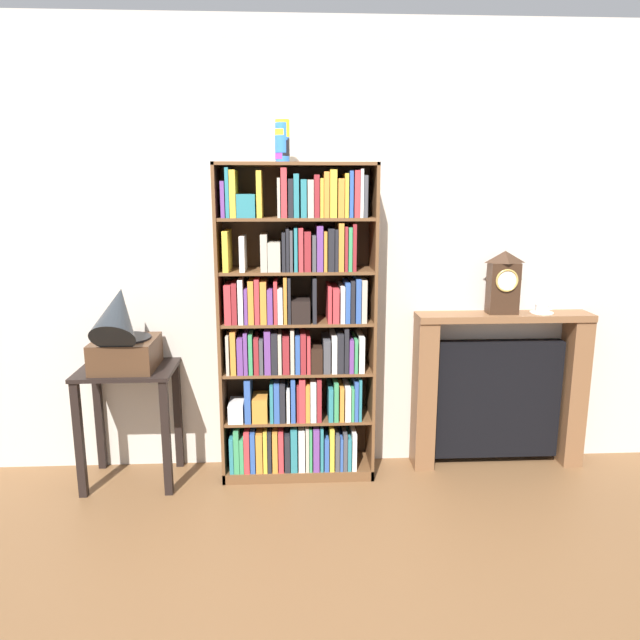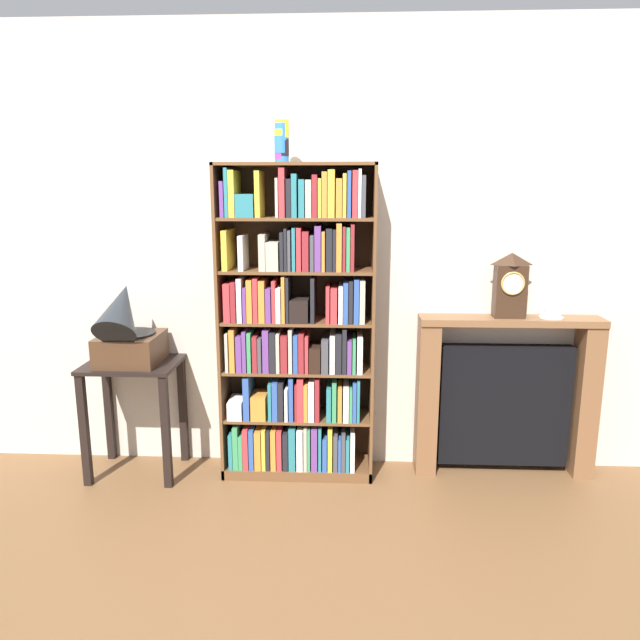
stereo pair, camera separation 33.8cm
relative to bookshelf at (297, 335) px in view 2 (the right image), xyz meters
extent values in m
cube|color=brown|center=(0.00, -0.08, -0.88)|extent=(7.74, 6.40, 0.02)
cube|color=beige|center=(0.14, 0.20, 0.45)|extent=(4.74, 0.08, 2.64)
cube|color=brown|center=(-0.44, 0.01, 0.05)|extent=(0.02, 0.31, 1.84)
cube|color=brown|center=(0.44, 0.01, 0.05)|extent=(0.02, 0.31, 1.84)
cube|color=#4C311C|center=(0.00, 0.16, 0.05)|extent=(0.89, 0.01, 1.84)
cube|color=brown|center=(0.00, 0.01, 0.96)|extent=(0.89, 0.31, 0.02)
cube|color=brown|center=(0.00, 0.01, -0.84)|extent=(0.89, 0.31, 0.06)
cube|color=teal|center=(-0.39, -0.02, -0.70)|extent=(0.02, 0.22, 0.22)
cube|color=#388E56|center=(-0.36, -0.02, -0.67)|extent=(0.03, 0.22, 0.26)
cube|color=#388E56|center=(-0.33, 0.00, -0.70)|extent=(0.02, 0.26, 0.21)
cube|color=#C63338|center=(-0.30, -0.03, -0.68)|extent=(0.03, 0.21, 0.25)
cube|color=#2D519E|center=(-0.27, -0.03, -0.68)|extent=(0.03, 0.20, 0.25)
cube|color=orange|center=(-0.23, -0.01, -0.69)|extent=(0.04, 0.25, 0.24)
cube|color=gold|center=(-0.19, -0.02, -0.68)|extent=(0.02, 0.24, 0.25)
cube|color=black|center=(-0.17, -0.03, -0.68)|extent=(0.02, 0.21, 0.25)
cube|color=orange|center=(-0.14, -0.03, -0.68)|extent=(0.03, 0.20, 0.25)
cube|color=#C63338|center=(-0.10, -0.01, -0.68)|extent=(0.03, 0.24, 0.25)
cube|color=black|center=(-0.06, -0.02, -0.69)|extent=(0.03, 0.22, 0.23)
cube|color=teal|center=(-0.02, -0.03, -0.67)|extent=(0.04, 0.21, 0.26)
cube|color=white|center=(0.02, -0.02, -0.68)|extent=(0.04, 0.23, 0.25)
cube|color=#B2A893|center=(0.05, -0.02, -0.67)|extent=(0.02, 0.22, 0.26)
cube|color=#388E56|center=(0.07, -0.02, -0.68)|extent=(0.02, 0.23, 0.26)
cube|color=#663884|center=(0.11, -0.03, -0.67)|extent=(0.04, 0.21, 0.26)
cube|color=teal|center=(0.14, -0.02, -0.67)|extent=(0.02, 0.22, 0.26)
cube|color=#2D519E|center=(0.17, -0.02, -0.71)|extent=(0.03, 0.23, 0.20)
cube|color=gold|center=(0.20, -0.02, -0.67)|extent=(0.03, 0.22, 0.26)
cube|color=#424247|center=(0.23, -0.01, -0.69)|extent=(0.03, 0.25, 0.22)
cube|color=#2D519E|center=(0.26, -0.01, -0.70)|extent=(0.02, 0.25, 0.20)
cube|color=#424247|center=(0.28, 0.00, -0.69)|extent=(0.02, 0.26, 0.23)
cube|color=teal|center=(0.30, -0.01, -0.70)|extent=(0.02, 0.25, 0.20)
cube|color=white|center=(0.33, -0.01, -0.69)|extent=(0.03, 0.25, 0.23)
cube|color=brown|center=(0.00, 0.01, -0.50)|extent=(0.86, 0.29, 0.02)
cube|color=white|center=(-0.36, -0.04, -0.44)|extent=(0.09, 0.19, 0.11)
cube|color=#2D519E|center=(-0.29, 0.00, -0.36)|extent=(0.04, 0.26, 0.26)
cube|color=orange|center=(-0.22, -0.04, -0.42)|extent=(0.09, 0.18, 0.14)
cube|color=teal|center=(-0.15, -0.02, -0.38)|extent=(0.02, 0.22, 0.22)
cube|color=#2D519E|center=(-0.12, -0.02, -0.38)|extent=(0.03, 0.23, 0.23)
cube|color=black|center=(-0.09, -0.01, -0.38)|extent=(0.03, 0.26, 0.23)
cube|color=white|center=(-0.06, -0.01, -0.40)|extent=(0.02, 0.25, 0.19)
cube|color=#2D519E|center=(-0.03, -0.03, -0.36)|extent=(0.03, 0.22, 0.26)
cube|color=maroon|center=(0.00, -0.03, -0.38)|extent=(0.02, 0.20, 0.22)
cube|color=#C63338|center=(0.03, -0.02, -0.37)|extent=(0.04, 0.22, 0.26)
cube|color=orange|center=(0.06, -0.02, -0.38)|extent=(0.02, 0.22, 0.22)
cube|color=white|center=(0.09, -0.01, -0.37)|extent=(0.03, 0.26, 0.24)
cube|color=maroon|center=(0.12, -0.01, -0.37)|extent=(0.03, 0.24, 0.26)
cube|color=teal|center=(0.19, -0.02, -0.39)|extent=(0.03, 0.22, 0.20)
cube|color=#388E56|center=(0.22, -0.03, -0.38)|extent=(0.03, 0.21, 0.23)
cube|color=orange|center=(0.26, -0.03, -0.39)|extent=(0.02, 0.20, 0.20)
cube|color=white|center=(0.29, -0.02, -0.39)|extent=(0.03, 0.24, 0.20)
cube|color=#388E56|center=(0.32, -0.03, -0.39)|extent=(0.02, 0.21, 0.20)
cube|color=#2D519E|center=(0.34, -0.02, -0.38)|extent=(0.02, 0.23, 0.24)
cube|color=teal|center=(0.36, 0.00, -0.37)|extent=(0.02, 0.26, 0.25)
cube|color=brown|center=(0.00, 0.01, -0.21)|extent=(0.86, 0.29, 0.02)
cube|color=#B2A893|center=(-0.39, -0.02, -0.09)|extent=(0.02, 0.24, 0.23)
cube|color=orange|center=(-0.36, -0.01, -0.08)|extent=(0.03, 0.24, 0.25)
cube|color=#663884|center=(-0.32, -0.03, -0.09)|extent=(0.03, 0.21, 0.21)
cube|color=#663884|center=(-0.29, -0.02, -0.08)|extent=(0.02, 0.24, 0.24)
cube|color=#388E56|center=(-0.26, 0.00, -0.09)|extent=(0.02, 0.26, 0.23)
cube|color=maroon|center=(-0.23, -0.01, -0.10)|extent=(0.03, 0.24, 0.21)
cube|color=#424247|center=(-0.20, -0.01, -0.10)|extent=(0.02, 0.25, 0.20)
cube|color=#663884|center=(-0.17, -0.01, -0.08)|extent=(0.04, 0.24, 0.25)
cube|color=black|center=(-0.13, -0.01, -0.08)|extent=(0.04, 0.24, 0.23)
cube|color=#B2A893|center=(-0.10, -0.01, -0.09)|extent=(0.02, 0.24, 0.23)
cube|color=maroon|center=(-0.06, 0.00, -0.09)|extent=(0.04, 0.26, 0.22)
cube|color=#B2A893|center=(-0.03, -0.02, -0.07)|extent=(0.02, 0.22, 0.25)
cube|color=#2D519E|center=(0.00, -0.01, -0.09)|extent=(0.03, 0.25, 0.22)
cube|color=maroon|center=(0.03, -0.02, -0.09)|extent=(0.03, 0.23, 0.23)
cube|color=#C63338|center=(0.06, -0.03, -0.09)|extent=(0.02, 0.21, 0.21)
cube|color=black|center=(0.11, -0.04, -0.13)|extent=(0.06, 0.19, 0.15)
cube|color=#424247|center=(0.17, -0.01, -0.10)|extent=(0.04, 0.25, 0.19)
cube|color=white|center=(0.21, -0.02, -0.09)|extent=(0.03, 0.23, 0.22)
cube|color=black|center=(0.25, -0.01, -0.09)|extent=(0.04, 0.24, 0.23)
cube|color=black|center=(0.28, -0.01, -0.07)|extent=(0.02, 0.25, 0.26)
cube|color=#663884|center=(0.31, -0.01, -0.10)|extent=(0.02, 0.25, 0.19)
cube|color=#388E56|center=(0.33, -0.02, -0.10)|extent=(0.02, 0.23, 0.20)
cube|color=white|center=(0.37, -0.01, -0.10)|extent=(0.03, 0.25, 0.21)
cube|color=brown|center=(0.00, 0.01, 0.08)|extent=(0.86, 0.29, 0.02)
cube|color=#C63338|center=(-0.38, -0.02, 0.20)|extent=(0.04, 0.22, 0.22)
cube|color=maroon|center=(-0.35, -0.03, 0.21)|extent=(0.03, 0.20, 0.23)
cube|color=white|center=(-0.31, -0.01, 0.22)|extent=(0.03, 0.25, 0.25)
cube|color=#663884|center=(-0.28, -0.01, 0.19)|extent=(0.02, 0.25, 0.20)
cube|color=orange|center=(-0.25, -0.01, 0.21)|extent=(0.03, 0.24, 0.24)
cube|color=#C63338|center=(-0.22, -0.02, 0.22)|extent=(0.03, 0.23, 0.25)
cube|color=orange|center=(-0.19, -0.02, 0.21)|extent=(0.03, 0.23, 0.24)
cube|color=#663884|center=(-0.15, -0.01, 0.19)|extent=(0.03, 0.24, 0.20)
cube|color=#C63338|center=(-0.12, -0.01, 0.21)|extent=(0.02, 0.25, 0.24)
cube|color=white|center=(-0.09, -0.02, 0.19)|extent=(0.03, 0.22, 0.20)
cube|color=orange|center=(-0.06, -0.01, 0.22)|extent=(0.02, 0.25, 0.26)
cube|color=black|center=(-0.04, -0.02, 0.22)|extent=(0.02, 0.24, 0.26)
cube|color=black|center=(0.02, -0.04, 0.16)|extent=(0.10, 0.19, 0.13)
cube|color=black|center=(0.10, -0.01, 0.22)|extent=(0.02, 0.25, 0.26)
cube|color=#C63338|center=(0.18, -0.01, 0.20)|extent=(0.02, 0.25, 0.21)
cube|color=#C63338|center=(0.22, 0.00, 0.19)|extent=(0.04, 0.26, 0.20)
cube|color=white|center=(0.26, -0.02, 0.20)|extent=(0.02, 0.23, 0.21)
cube|color=#2D519E|center=(0.28, -0.03, 0.21)|extent=(0.03, 0.21, 0.23)
cube|color=black|center=(0.31, -0.03, 0.21)|extent=(0.02, 0.20, 0.24)
cube|color=#2D519E|center=(0.34, -0.01, 0.22)|extent=(0.03, 0.26, 0.25)
cube|color=#B2A893|center=(0.38, -0.01, 0.21)|extent=(0.03, 0.24, 0.24)
cube|color=brown|center=(0.00, 0.01, 0.38)|extent=(0.86, 0.29, 0.02)
cube|color=gold|center=(-0.39, 0.00, 0.50)|extent=(0.03, 0.26, 0.22)
cube|color=white|center=(-0.30, -0.03, 0.48)|extent=(0.03, 0.21, 0.19)
cube|color=#B2A893|center=(-0.18, -0.01, 0.49)|extent=(0.04, 0.25, 0.20)
cube|color=#B2A893|center=(-0.12, -0.03, 0.47)|extent=(0.07, 0.21, 0.16)
cube|color=black|center=(-0.07, -0.03, 0.49)|extent=(0.02, 0.21, 0.21)
cube|color=black|center=(-0.05, -0.01, 0.50)|extent=(0.02, 0.25, 0.23)
cube|color=#424247|center=(-0.03, -0.02, 0.50)|extent=(0.02, 0.24, 0.22)
cube|color=teal|center=(0.00, -0.03, 0.50)|extent=(0.02, 0.20, 0.24)
cube|color=#C63338|center=(0.02, -0.01, 0.50)|extent=(0.03, 0.24, 0.24)
cube|color=maroon|center=(0.06, -0.02, 0.49)|extent=(0.04, 0.22, 0.22)
cube|color=#424247|center=(0.10, -0.01, 0.48)|extent=(0.02, 0.24, 0.20)
cube|color=#663884|center=(0.13, -0.01, 0.51)|extent=(0.03, 0.25, 0.25)
cube|color=orange|center=(0.16, -0.01, 0.50)|extent=(0.02, 0.26, 0.22)
cube|color=black|center=(0.19, -0.03, 0.50)|extent=(0.03, 0.21, 0.23)
cube|color=black|center=(0.22, -0.03, 0.50)|extent=(0.02, 0.21, 0.23)
cube|color=orange|center=(0.25, -0.01, 0.52)|extent=(0.03, 0.26, 0.26)
cube|color=maroon|center=(0.27, -0.01, 0.51)|extent=(0.02, 0.25, 0.25)
cube|color=#388E56|center=(0.30, -0.01, 0.51)|extent=(0.02, 0.25, 0.24)
cube|color=maroon|center=(0.32, -0.03, 0.51)|extent=(0.02, 0.21, 0.26)
cube|color=brown|center=(0.00, 0.01, 0.67)|extent=(0.86, 0.29, 0.02)
cube|color=#663884|center=(-0.39, -0.03, 0.78)|extent=(0.02, 0.20, 0.19)
cube|color=teal|center=(-0.37, -0.03, 0.81)|extent=(0.02, 0.21, 0.26)
cube|color=gold|center=(-0.34, -0.02, 0.80)|extent=(0.03, 0.23, 0.25)
cube|color=teal|center=(-0.27, -0.02, 0.74)|extent=(0.10, 0.22, 0.13)
cube|color=gold|center=(-0.20, -0.03, 0.80)|extent=(0.03, 0.21, 0.25)
cube|color=#B2A893|center=(-0.09, -0.01, 0.78)|extent=(0.02, 0.26, 0.21)
cube|color=#C63338|center=(-0.06, -0.01, 0.81)|extent=(0.03, 0.25, 0.26)
cube|color=black|center=(-0.03, -0.01, 0.78)|extent=(0.03, 0.24, 0.21)
cube|color=teal|center=(0.00, -0.02, 0.79)|extent=(0.03, 0.22, 0.23)
cube|color=teal|center=(0.04, -0.03, 0.78)|extent=(0.03, 0.20, 0.20)
cube|color=#B2A893|center=(0.08, -0.01, 0.78)|extent=(0.03, 0.25, 0.20)
cube|color=maroon|center=(0.11, -0.01, 0.79)|extent=(0.03, 0.25, 0.23)
cube|color=gold|center=(0.14, -0.01, 0.78)|extent=(0.02, 0.24, 0.21)
cube|color=orange|center=(0.16, -0.03, 0.80)|extent=(0.03, 0.21, 0.24)
cube|color=gold|center=(0.20, -0.02, 0.81)|extent=(0.04, 0.22, 0.25)
cube|color=orange|center=(0.24, -0.03, 0.78)|extent=(0.03, 0.21, 0.21)
cube|color=gold|center=(0.27, -0.01, 0.80)|extent=(0.02, 0.25, 0.23)
cube|color=#2D519E|center=(0.30, 0.00, 0.80)|extent=(0.02, 0.26, 0.25)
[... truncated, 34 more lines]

